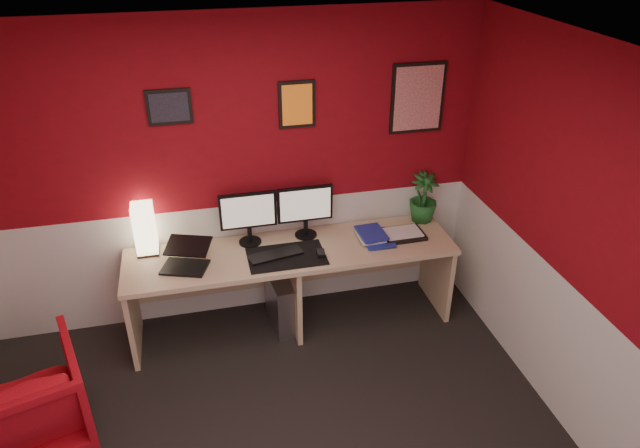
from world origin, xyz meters
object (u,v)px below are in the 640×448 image
at_px(zen_tray, 402,234).
at_px(shoji_lamp, 145,230).
at_px(monitor_right, 305,204).
at_px(armchair, 22,402).
at_px(monitor_left, 248,211).
at_px(potted_plant, 423,197).
at_px(pc_tower, 283,301).
at_px(laptop, 183,256).
at_px(desk, 293,288).

bearing_deg(zen_tray, shoji_lamp, 173.74).
height_order(monitor_right, armchair, monitor_right).
relative_size(shoji_lamp, monitor_left, 0.69).
bearing_deg(potted_plant, monitor_right, -178.38).
bearing_deg(zen_tray, pc_tower, 178.74).
bearing_deg(armchair, shoji_lamp, -145.10).
bearing_deg(potted_plant, pc_tower, -171.03).
xyz_separation_m(shoji_lamp, armchair, (-0.82, -1.02, -0.59)).
bearing_deg(potted_plant, shoji_lamp, -180.00).
height_order(laptop, potted_plant, potted_plant).
relative_size(laptop, pc_tower, 0.73).
xyz_separation_m(shoji_lamp, laptop, (0.27, -0.30, -0.09)).
bearing_deg(monitor_left, desk, -31.67).
height_order(shoji_lamp, monitor_right, monitor_right).
xyz_separation_m(monitor_right, armchair, (-2.07, -0.99, -0.68)).
xyz_separation_m(laptop, zen_tray, (1.75, 0.07, -0.09)).
xyz_separation_m(laptop, monitor_right, (0.99, 0.27, 0.18)).
distance_m(shoji_lamp, monitor_right, 1.26).
distance_m(desk, zen_tray, 1.00).
bearing_deg(armchair, potted_plant, -178.16).
bearing_deg(laptop, shoji_lamp, 152.53).
distance_m(pc_tower, armchair, 2.01).
bearing_deg(shoji_lamp, monitor_right, -1.32).
height_order(zen_tray, pc_tower, zen_tray).
relative_size(desk, monitor_right, 4.48).
height_order(monitor_right, zen_tray, monitor_right).
relative_size(monitor_left, armchair, 0.77).
relative_size(monitor_right, zen_tray, 1.66).
bearing_deg(zen_tray, monitor_right, 165.91).
height_order(shoji_lamp, monitor_left, monitor_left).
relative_size(shoji_lamp, pc_tower, 0.89).
distance_m(shoji_lamp, pc_tower, 1.25).
distance_m(shoji_lamp, zen_tray, 2.04).
distance_m(desk, laptop, 0.96).
bearing_deg(monitor_right, pc_tower, -144.49).
bearing_deg(laptop, potted_plant, 28.48).
distance_m(shoji_lamp, armchair, 1.44).
height_order(zen_tray, potted_plant, potted_plant).
relative_size(laptop, armchair, 0.44).
height_order(shoji_lamp, potted_plant, potted_plant).
relative_size(laptop, monitor_left, 0.57).
bearing_deg(monitor_right, shoji_lamp, 178.68).
xyz_separation_m(shoji_lamp, monitor_right, (1.26, -0.03, 0.09)).
xyz_separation_m(monitor_right, zen_tray, (0.77, -0.19, -0.28)).
height_order(shoji_lamp, laptop, shoji_lamp).
bearing_deg(laptop, monitor_left, 46.43).
relative_size(shoji_lamp, laptop, 1.21).
height_order(monitor_left, pc_tower, monitor_left).
bearing_deg(monitor_right, desk, -128.88).
xyz_separation_m(monitor_right, pc_tower, (-0.24, -0.17, -0.80)).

